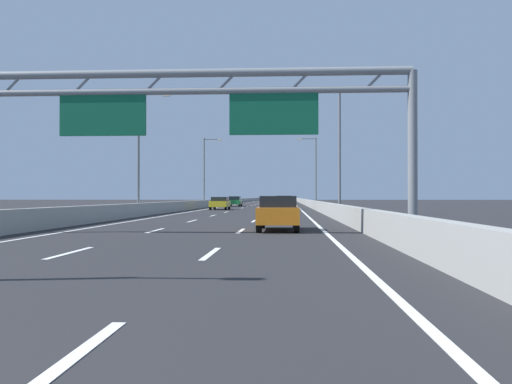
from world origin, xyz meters
The scene contains 52 objects.
ground_plane centered at (0.00, 100.00, 0.00)m, with size 260.00×260.00×0.00m, color #262628.
lane_dash_left_1 centered at (-1.80, 12.50, 0.01)m, with size 0.16×3.00×0.01m, color white.
lane_dash_left_2 centered at (-1.80, 21.50, 0.01)m, with size 0.16×3.00×0.01m, color white.
lane_dash_left_3 centered at (-1.80, 30.50, 0.01)m, with size 0.16×3.00×0.01m, color white.
lane_dash_left_4 centered at (-1.80, 39.50, 0.01)m, with size 0.16×3.00×0.01m, color white.
lane_dash_left_5 centered at (-1.80, 48.50, 0.01)m, with size 0.16×3.00×0.01m, color white.
lane_dash_left_6 centered at (-1.80, 57.50, 0.01)m, with size 0.16×3.00×0.01m, color white.
lane_dash_left_7 centered at (-1.80, 66.50, 0.01)m, with size 0.16×3.00×0.01m, color white.
lane_dash_left_8 centered at (-1.80, 75.50, 0.01)m, with size 0.16×3.00×0.01m, color white.
lane_dash_left_9 centered at (-1.80, 84.50, 0.01)m, with size 0.16×3.00×0.01m, color white.
lane_dash_left_10 centered at (-1.80, 93.50, 0.01)m, with size 0.16×3.00×0.01m, color white.
lane_dash_left_11 centered at (-1.80, 102.50, 0.01)m, with size 0.16×3.00×0.01m, color white.
lane_dash_left_12 centered at (-1.80, 111.50, 0.01)m, with size 0.16×3.00×0.01m, color white.
lane_dash_left_13 centered at (-1.80, 120.50, 0.01)m, with size 0.16×3.00×0.01m, color white.
lane_dash_left_14 centered at (-1.80, 129.50, 0.01)m, with size 0.16×3.00×0.01m, color white.
lane_dash_left_15 centered at (-1.80, 138.50, 0.01)m, with size 0.16×3.00×0.01m, color white.
lane_dash_left_16 centered at (-1.80, 147.50, 0.01)m, with size 0.16×3.00×0.01m, color white.
lane_dash_left_17 centered at (-1.80, 156.50, 0.01)m, with size 0.16×3.00×0.01m, color white.
lane_dash_right_0 centered at (1.80, 3.50, 0.01)m, with size 0.16×3.00×0.01m, color white.
lane_dash_right_1 centered at (1.80, 12.50, 0.01)m, with size 0.16×3.00×0.01m, color white.
lane_dash_right_2 centered at (1.80, 21.50, 0.01)m, with size 0.16×3.00×0.01m, color white.
lane_dash_right_3 centered at (1.80, 30.50, 0.01)m, with size 0.16×3.00×0.01m, color white.
lane_dash_right_4 centered at (1.80, 39.50, 0.01)m, with size 0.16×3.00×0.01m, color white.
lane_dash_right_5 centered at (1.80, 48.50, 0.01)m, with size 0.16×3.00×0.01m, color white.
lane_dash_right_6 centered at (1.80, 57.50, 0.01)m, with size 0.16×3.00×0.01m, color white.
lane_dash_right_7 centered at (1.80, 66.50, 0.01)m, with size 0.16×3.00×0.01m, color white.
lane_dash_right_8 centered at (1.80, 75.50, 0.01)m, with size 0.16×3.00×0.01m, color white.
lane_dash_right_9 centered at (1.80, 84.50, 0.01)m, with size 0.16×3.00×0.01m, color white.
lane_dash_right_10 centered at (1.80, 93.50, 0.01)m, with size 0.16×3.00×0.01m, color white.
lane_dash_right_11 centered at (1.80, 102.50, 0.01)m, with size 0.16×3.00×0.01m, color white.
lane_dash_right_12 centered at (1.80, 111.50, 0.01)m, with size 0.16×3.00×0.01m, color white.
lane_dash_right_13 centered at (1.80, 120.50, 0.01)m, with size 0.16×3.00×0.01m, color white.
lane_dash_right_14 centered at (1.80, 129.50, 0.01)m, with size 0.16×3.00×0.01m, color white.
lane_dash_right_15 centered at (1.80, 138.50, 0.01)m, with size 0.16×3.00×0.01m, color white.
lane_dash_right_16 centered at (1.80, 147.50, 0.01)m, with size 0.16×3.00×0.01m, color white.
lane_dash_right_17 centered at (1.80, 156.50, 0.01)m, with size 0.16×3.00×0.01m, color white.
edge_line_left centered at (-5.25, 88.00, 0.01)m, with size 0.16×176.00×0.01m, color white.
edge_line_right centered at (5.25, 88.00, 0.01)m, with size 0.16×176.00×0.01m, color white.
barrier_left centered at (-6.90, 110.00, 0.47)m, with size 0.45×220.00×0.95m.
barrier_right centered at (6.90, 110.00, 0.47)m, with size 0.45×220.00×0.95m.
sign_gantry centered at (-0.03, 19.73, 4.85)m, with size 17.26×0.36×6.36m.
streetlamp_left_mid centered at (-7.47, 40.31, 5.40)m, with size 2.58×0.28×9.50m.
streetlamp_right_mid centered at (7.47, 40.31, 5.40)m, with size 2.58×0.28×9.50m.
streetlamp_left_far centered at (-7.47, 73.78, 5.40)m, with size 2.58×0.28×9.50m.
streetlamp_right_far centered at (7.47, 73.78, 5.40)m, with size 2.58×0.28×9.50m.
silver_car centered at (0.15, 124.18, 0.73)m, with size 1.80×4.48×1.43m.
red_car centered at (3.51, 112.56, 0.76)m, with size 1.85×4.26×1.47m.
yellow_car centered at (-3.50, 57.60, 0.72)m, with size 1.85×4.53×1.38m.
blue_car centered at (3.63, 90.38, 0.78)m, with size 1.81×4.32×1.52m.
green_car centered at (-3.67, 76.65, 0.75)m, with size 1.75×4.55×1.45m.
black_car centered at (3.45, 57.39, 0.78)m, with size 1.82×4.30×1.51m.
orange_car centered at (3.35, 22.06, 0.76)m, with size 1.71×4.19×1.46m.
Camera 1 is at (3.70, -1.12, 1.44)m, focal length 38.33 mm.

